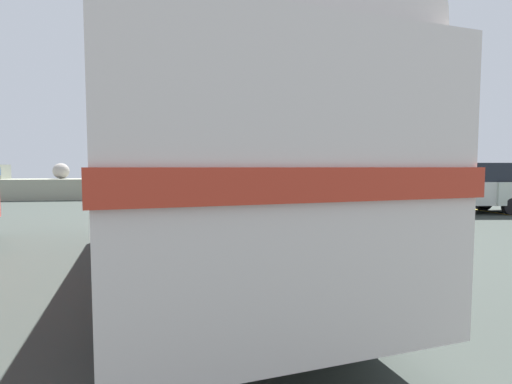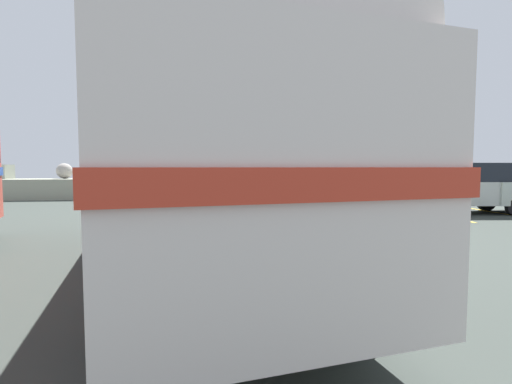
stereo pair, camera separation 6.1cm
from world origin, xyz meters
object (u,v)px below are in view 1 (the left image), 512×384
at_px(parked_car_middle, 466,187).
at_px(lamp_post, 274,110).
at_px(parked_car_nearest, 398,188).
at_px(vintage_coach, 198,147).

distance_m(parked_car_middle, lamp_post, 7.94).
height_order(parked_car_nearest, lamp_post, lamp_post).
bearing_deg(parked_car_nearest, parked_car_middle, -89.04).
distance_m(vintage_coach, parked_car_nearest, 9.55).
bearing_deg(vintage_coach, lamp_post, 61.72).
distance_m(parked_car_nearest, parked_car_middle, 2.76).
relative_size(parked_car_nearest, parked_car_middle, 0.97).
bearing_deg(parked_car_nearest, lamp_post, 56.90).
distance_m(vintage_coach, lamp_post, 9.67).
xyz_separation_m(vintage_coach, parked_car_nearest, (6.95, 6.46, -1.08)).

